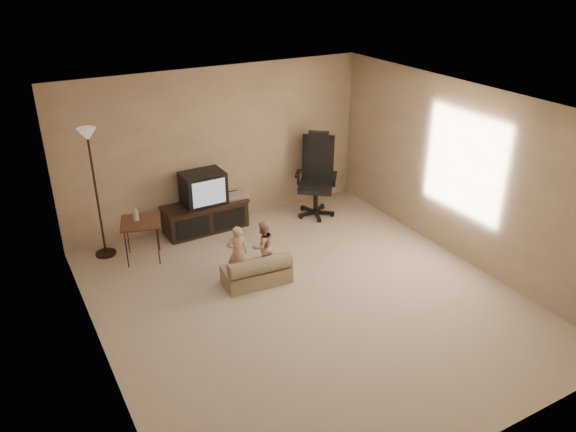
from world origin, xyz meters
name	(u,v)px	position (x,y,z in m)	size (l,w,h in m)	color
floor	(307,299)	(0.00, 0.00, 0.00)	(5.50, 5.50, 0.00)	beige
room_shell	(309,190)	(0.00, 0.00, 1.52)	(5.50, 5.50, 5.50)	white
tv_stand	(205,207)	(-0.37, 2.49, 0.40)	(1.37, 0.53, 0.97)	black
office_chair	(316,186)	(1.48, 2.17, 0.50)	(0.89, 0.89, 1.38)	black
side_table	(140,222)	(-1.51, 2.07, 0.58)	(0.67, 0.67, 0.81)	brown
floor_lamp	(92,165)	(-1.97, 2.46, 1.40)	(0.30, 0.30, 1.91)	black
child_sofa	(257,272)	(-0.37, 0.66, 0.17)	(0.91, 0.57, 0.43)	gray
toddler_left	(238,253)	(-0.54, 0.91, 0.39)	(0.28, 0.21, 0.78)	tan
toddler_right	(263,246)	(-0.14, 0.95, 0.37)	(0.36, 0.19, 0.73)	tan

